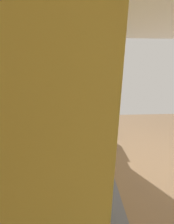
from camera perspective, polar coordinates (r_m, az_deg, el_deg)
ground_plane at (r=2.98m, az=28.10°, el=-23.12°), size 6.78×6.78×0.00m
wall_back at (r=1.96m, az=-13.58°, el=3.59°), size 4.36×0.12×2.77m
counter_run at (r=2.07m, az=-2.59°, el=-24.94°), size 3.52×0.62×0.90m
upper_cabinets at (r=1.53m, az=-7.94°, el=13.64°), size 2.72×0.35×0.57m
oven_range at (r=3.83m, az=-2.29°, el=-3.45°), size 0.58×0.69×1.08m
microwave at (r=1.22m, az=-3.62°, el=-22.49°), size 0.49×0.40×0.33m
bowl at (r=1.79m, az=0.86°, el=-13.13°), size 0.19×0.19×0.06m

